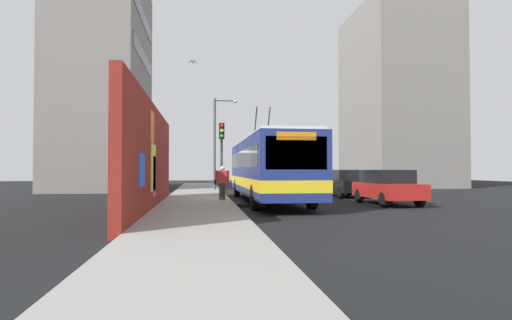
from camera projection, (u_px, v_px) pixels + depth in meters
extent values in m
plane|color=black|center=(230.00, 201.00, 20.40)|extent=(80.00, 80.00, 0.00)
cube|color=gray|center=(197.00, 200.00, 20.18)|extent=(48.00, 3.20, 0.15)
cube|color=maroon|center=(151.00, 158.00, 15.77)|extent=(13.48, 0.30, 4.07)
cube|color=blue|center=(142.00, 170.00, 12.18)|extent=(1.10, 0.02, 1.03)
cube|color=yellow|center=(153.00, 168.00, 15.10)|extent=(1.43, 0.02, 1.75)
cube|color=orange|center=(152.00, 127.00, 14.72)|extent=(0.95, 0.02, 1.15)
cube|color=#F2338C|center=(154.00, 176.00, 15.44)|extent=(0.97, 0.02, 1.54)
cube|color=gray|center=(104.00, 80.00, 32.68)|extent=(11.90, 6.08, 17.70)
cube|color=black|center=(143.00, 135.00, 32.99)|extent=(10.12, 0.04, 1.10)
cube|color=black|center=(143.00, 96.00, 33.06)|extent=(10.12, 0.04, 1.10)
cube|color=black|center=(143.00, 57.00, 33.14)|extent=(10.12, 0.04, 1.10)
cube|color=black|center=(144.00, 19.00, 33.22)|extent=(10.12, 0.04, 1.10)
cube|color=gray|center=(396.00, 98.00, 38.53)|extent=(10.38, 7.83, 16.77)
cube|color=black|center=(435.00, 140.00, 38.96)|extent=(8.82, 0.04, 1.10)
cube|color=black|center=(435.00, 107.00, 39.04)|extent=(8.82, 0.04, 1.10)
cube|color=black|center=(435.00, 74.00, 39.12)|extent=(8.82, 0.04, 1.10)
cube|color=black|center=(434.00, 42.00, 39.19)|extent=(8.82, 0.04, 1.10)
cube|color=navy|center=(267.00, 167.00, 19.90)|extent=(12.37, 2.53, 2.54)
cube|color=silver|center=(267.00, 140.00, 19.93)|extent=(11.87, 2.32, 0.12)
cube|color=yellow|center=(267.00, 182.00, 19.88)|extent=(12.39, 2.55, 0.44)
cube|color=black|center=(296.00, 153.00, 13.80)|extent=(0.04, 2.15, 1.14)
cube|color=black|center=(267.00, 159.00, 19.91)|extent=(11.38, 2.56, 0.81)
cube|color=orange|center=(296.00, 136.00, 13.83)|extent=(0.06, 1.39, 0.28)
cylinder|color=black|center=(268.00, 127.00, 21.84)|extent=(1.43, 0.06, 2.00)
cylinder|color=black|center=(255.00, 127.00, 21.74)|extent=(1.43, 0.06, 2.00)
cylinder|color=black|center=(312.00, 197.00, 16.10)|extent=(1.00, 0.28, 1.00)
cylinder|color=black|center=(255.00, 198.00, 15.79)|extent=(1.00, 0.28, 1.00)
cylinder|color=black|center=(275.00, 188.00, 23.94)|extent=(1.00, 0.28, 1.00)
cylinder|color=black|center=(237.00, 188.00, 23.64)|extent=(1.00, 0.28, 1.00)
cube|color=#B21E19|center=(387.00, 190.00, 18.45)|extent=(4.09, 1.80, 0.66)
cube|color=black|center=(386.00, 176.00, 18.55)|extent=(2.45, 1.62, 0.60)
cylinder|color=black|center=(420.00, 199.00, 17.22)|extent=(0.64, 0.22, 0.64)
cylinder|color=black|center=(384.00, 200.00, 17.00)|extent=(0.64, 0.22, 0.64)
cylinder|color=black|center=(390.00, 195.00, 19.89)|extent=(0.64, 0.22, 0.64)
cylinder|color=black|center=(359.00, 196.00, 19.67)|extent=(0.64, 0.22, 0.64)
cube|color=black|center=(345.00, 186.00, 23.83)|extent=(4.16, 1.71, 0.66)
cube|color=black|center=(345.00, 175.00, 23.92)|extent=(2.50, 1.54, 0.60)
cylinder|color=black|center=(367.00, 192.00, 22.56)|extent=(0.64, 0.22, 0.64)
cylinder|color=black|center=(341.00, 193.00, 22.36)|extent=(0.64, 0.22, 0.64)
cylinder|color=black|center=(349.00, 190.00, 25.28)|extent=(0.64, 0.22, 0.64)
cylinder|color=black|center=(326.00, 190.00, 25.08)|extent=(0.64, 0.22, 0.64)
cube|color=#38383D|center=(317.00, 182.00, 29.66)|extent=(4.59, 1.90, 0.66)
cube|color=black|center=(317.00, 174.00, 29.76)|extent=(2.75, 1.71, 0.60)
cylinder|color=black|center=(335.00, 188.00, 28.26)|extent=(0.64, 0.22, 0.64)
cylinder|color=black|center=(311.00, 188.00, 28.04)|extent=(0.64, 0.22, 0.64)
cylinder|color=black|center=(322.00, 186.00, 31.26)|extent=(0.64, 0.22, 0.64)
cylinder|color=black|center=(301.00, 186.00, 31.03)|extent=(0.64, 0.22, 0.64)
cylinder|color=#3F3326|center=(224.00, 191.00, 19.36)|extent=(0.14, 0.14, 0.79)
cylinder|color=#3F3326|center=(221.00, 191.00, 19.34)|extent=(0.14, 0.14, 0.79)
cube|color=#BF3333|center=(222.00, 177.00, 19.37)|extent=(0.22, 0.46, 0.60)
cylinder|color=#BF3333|center=(228.00, 176.00, 19.41)|extent=(0.09, 0.09, 0.57)
cylinder|color=#BF3333|center=(216.00, 176.00, 19.33)|extent=(0.09, 0.09, 0.57)
sphere|color=beige|center=(222.00, 168.00, 19.38)|extent=(0.22, 0.22, 0.22)
cube|color=black|center=(215.00, 182.00, 19.31)|extent=(0.14, 0.10, 0.24)
cylinder|color=#2D382D|center=(221.00, 160.00, 21.56)|extent=(0.14, 0.14, 3.93)
cube|color=black|center=(222.00, 131.00, 21.38)|extent=(0.20, 0.28, 0.84)
sphere|color=red|center=(222.00, 125.00, 21.28)|extent=(0.18, 0.18, 0.18)
sphere|color=yellow|center=(222.00, 131.00, 21.27)|extent=(0.18, 0.18, 0.18)
sphere|color=green|center=(222.00, 136.00, 21.27)|extent=(0.18, 0.18, 0.18)
cylinder|color=#4C4C51|center=(215.00, 144.00, 29.63)|extent=(0.18, 0.18, 6.68)
cylinder|color=#4C4C51|center=(225.00, 101.00, 29.81)|extent=(0.10, 1.51, 0.10)
ellipsoid|color=silver|center=(235.00, 102.00, 29.91)|extent=(0.44, 0.28, 0.20)
ellipsoid|color=gray|center=(193.00, 62.00, 25.51)|extent=(0.32, 0.14, 0.12)
cube|color=gray|center=(195.00, 61.00, 25.53)|extent=(0.20, 0.23, 0.20)
cube|color=gray|center=(190.00, 61.00, 25.49)|extent=(0.20, 0.23, 0.20)
cylinder|color=black|center=(247.00, 206.00, 17.77)|extent=(1.71, 1.71, 0.00)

